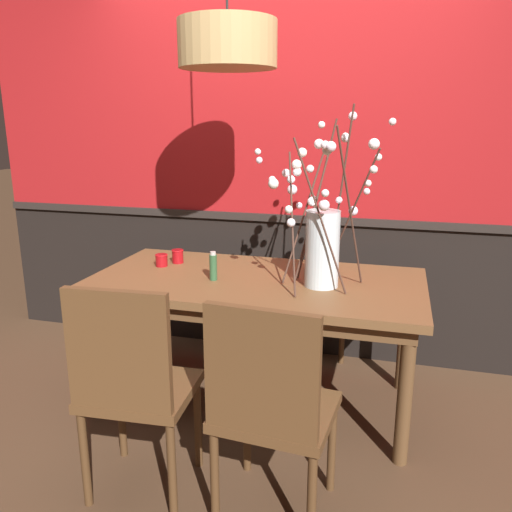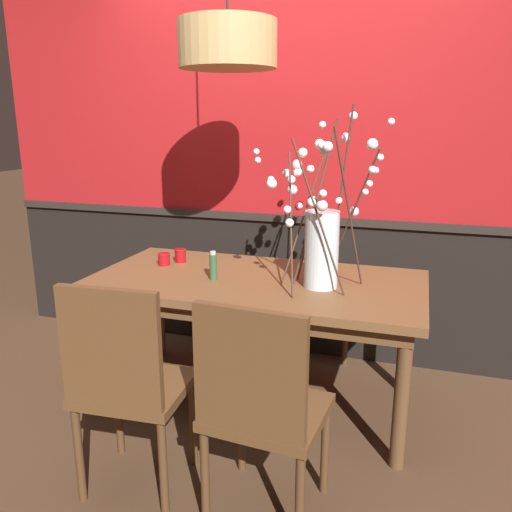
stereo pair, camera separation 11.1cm
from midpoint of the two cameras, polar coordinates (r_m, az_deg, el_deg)
ground_plane at (r=3.14m, az=-1.05°, el=-15.60°), size 24.00×24.00×0.00m
back_wall at (r=3.47m, az=2.54°, el=10.12°), size 4.30×0.14×2.63m
dining_table at (r=2.86m, az=-1.11°, el=-4.08°), size 1.82×0.92×0.75m
chair_far_side_right at (r=3.68m, az=6.41°, el=-2.08°), size 0.45×0.45×0.94m
chair_far_side_left at (r=3.77m, az=-1.54°, el=-1.72°), size 0.41×0.44×0.94m
chair_near_side_right at (r=2.07m, az=0.01°, el=-16.00°), size 0.49×0.46×0.96m
chair_near_side_left at (r=2.25m, az=-14.94°, el=-13.34°), size 0.47×0.43×0.98m
vase_with_blossoms at (r=2.67m, az=6.12°, el=1.89°), size 0.66×0.59×0.92m
candle_holder_nearer_center at (r=3.18m, az=-9.66°, el=-0.02°), size 0.07×0.07×0.08m
candle_holder_nearer_edge at (r=3.13m, az=-11.43°, el=-0.45°), size 0.08×0.08×0.07m
condiment_bottle at (r=2.81m, az=-5.89°, el=-1.17°), size 0.04×0.04×0.16m
pendant_lamp at (r=2.74m, az=-4.42°, el=22.31°), size 0.49×0.49×0.79m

